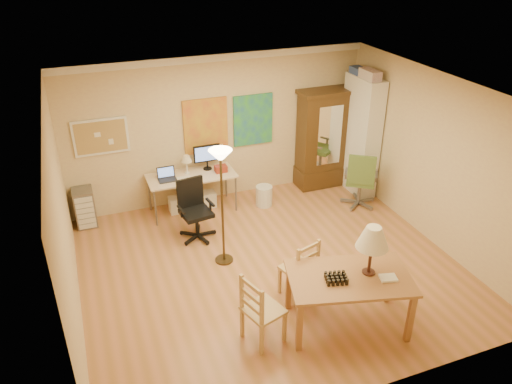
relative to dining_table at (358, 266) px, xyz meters
name	(u,v)px	position (x,y,z in m)	size (l,w,h in m)	color
floor	(270,267)	(-0.54, 1.47, -0.90)	(5.50, 5.50, 0.00)	#A76E3B
crown_molding	(217,57)	(-0.54, 3.93, 1.74)	(5.50, 0.08, 0.12)	white
corkboard	(101,137)	(-2.59, 3.94, 0.60)	(0.90, 0.04, 0.62)	tan
art_panel_left	(206,126)	(-0.79, 3.94, 0.55)	(0.80, 0.04, 1.00)	gold
art_panel_right	(253,120)	(0.11, 3.94, 0.55)	(0.75, 0.04, 0.95)	#246792
dining_table	(358,266)	(0.00, 0.00, 0.00)	(1.69, 1.26, 1.42)	brown
ladder_chair_back	(300,270)	(-0.41, 0.74, -0.47)	(0.53, 0.51, 0.92)	tan
ladder_chair_left	(261,312)	(-1.22, 0.13, -0.45)	(0.54, 0.55, 0.96)	tan
torchiere_lamp	(221,174)	(-1.14, 1.89, 0.59)	(0.34, 0.34, 1.86)	#3E3019
computer_desk	(193,188)	(-1.16, 3.63, -0.47)	(1.55, 0.68, 1.17)	#C6B091
office_chair_black	(196,223)	(-1.36, 2.71, -0.63)	(0.62, 0.62, 1.01)	black
office_chair_green	(359,192)	(1.71, 2.67, -0.61)	(0.68, 0.68, 1.08)	slate
drawer_cart	(85,208)	(-3.04, 3.76, -0.57)	(0.33, 0.40, 0.67)	slate
armoire	(323,145)	(1.48, 3.71, -0.06)	(1.05, 0.50, 1.93)	#3D2810
bookshelf	(360,136)	(2.01, 3.27, 0.21)	(0.34, 0.89, 2.24)	white
wastebin	(264,196)	(0.09, 3.31, -0.71)	(0.31, 0.31, 0.38)	silver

